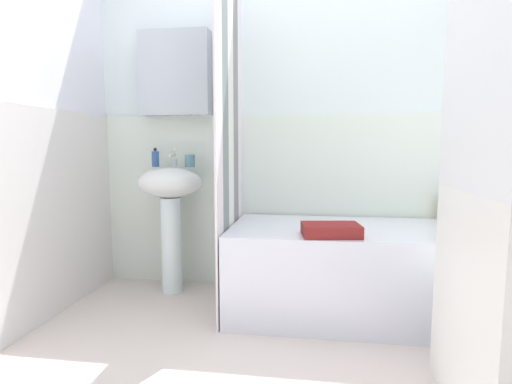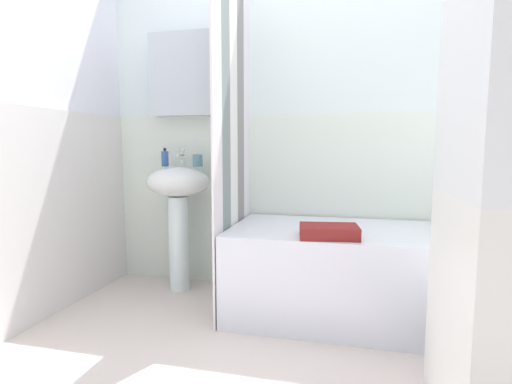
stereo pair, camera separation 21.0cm
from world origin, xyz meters
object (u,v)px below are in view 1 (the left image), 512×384
(bathtub, at_px, (370,271))
(towel_folded, at_px, (331,230))
(sink, at_px, (170,201))
(toothbrush_cup, at_px, (190,161))
(soap_dispenser, at_px, (155,159))
(body_wash_bottle, at_px, (441,209))
(shampoo_bottle, at_px, (464,208))
(lotion_bottle, at_px, (484,205))

(bathtub, bearing_deg, towel_folded, -133.88)
(sink, bearing_deg, towel_folded, -22.55)
(toothbrush_cup, bearing_deg, sink, -145.35)
(soap_dispenser, xyz_separation_m, body_wash_bottle, (1.87, 0.05, -0.31))
(toothbrush_cup, relative_size, towel_folded, 0.28)
(soap_dispenser, height_order, body_wash_bottle, soap_dispenser)
(soap_dispenser, bearing_deg, bathtub, -10.28)
(sink, relative_size, shampoo_bottle, 4.76)
(shampoo_bottle, bearing_deg, bathtub, -154.77)
(body_wash_bottle, bearing_deg, bathtub, -146.83)
(sink, bearing_deg, toothbrush_cup, 34.65)
(toothbrush_cup, bearing_deg, shampoo_bottle, 0.79)
(lotion_bottle, height_order, body_wash_bottle, lotion_bottle)
(lotion_bottle, distance_m, shampoo_bottle, 0.12)
(sink, xyz_separation_m, shampoo_bottle, (1.87, 0.10, -0.02))
(bathtub, relative_size, lotion_bottle, 7.15)
(soap_dispenser, xyz_separation_m, lotion_bottle, (2.11, 0.03, -0.28))
(sink, relative_size, lotion_bottle, 3.72)
(shampoo_bottle, height_order, towel_folded, shampoo_bottle)
(bathtub, distance_m, shampoo_bottle, 0.75)
(toothbrush_cup, distance_m, shampoo_bottle, 1.78)
(sink, bearing_deg, body_wash_bottle, 4.19)
(sink, xyz_separation_m, soap_dispenser, (-0.13, 0.08, 0.28))
(body_wash_bottle, relative_size, towel_folded, 0.53)
(soap_dispenser, bearing_deg, towel_folded, -23.48)
(sink, height_order, shampoo_bottle, sink)
(sink, relative_size, towel_folded, 2.85)
(shampoo_bottle, bearing_deg, body_wash_bottle, 169.43)
(shampoo_bottle, xyz_separation_m, towel_folded, (-0.84, -0.53, -0.05))
(toothbrush_cup, distance_m, bathtub, 1.35)
(soap_dispenser, bearing_deg, lotion_bottle, 0.75)
(soap_dispenser, distance_m, lotion_bottle, 2.13)
(body_wash_bottle, bearing_deg, soap_dispenser, -178.39)
(bathtub, distance_m, body_wash_bottle, 0.65)
(toothbrush_cup, height_order, towel_folded, toothbrush_cup)
(bathtub, relative_size, towel_folded, 5.48)
(shampoo_bottle, height_order, body_wash_bottle, shampoo_bottle)
(bathtub, xyz_separation_m, towel_folded, (-0.24, -0.25, 0.29))
(toothbrush_cup, xyz_separation_m, towel_folded, (0.92, -0.51, -0.34))
(shampoo_bottle, distance_m, body_wash_bottle, 0.13)
(shampoo_bottle, bearing_deg, towel_folded, -147.62)
(body_wash_bottle, bearing_deg, sink, -175.81)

